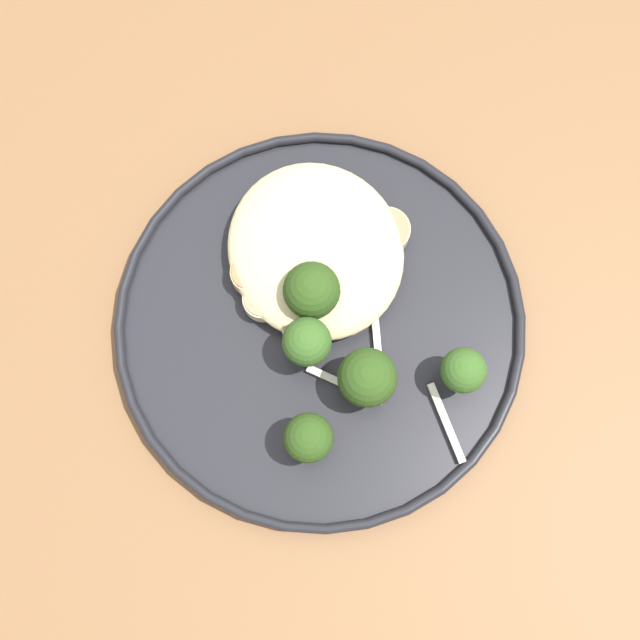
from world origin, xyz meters
TOP-DOWN VIEW (x-y plane):
  - ground at (0.00, 0.00)m, footprint 6.00×6.00m
  - wooden_dining_table at (0.00, 0.00)m, footprint 1.40×1.00m
  - dinner_plate at (-0.04, -0.03)m, footprint 0.29×0.29m
  - noodle_bed at (0.01, -0.05)m, footprint 0.13×0.12m
  - seared_scallop_left_edge at (-0.04, -0.02)m, footprint 0.03×0.03m
  - seared_scallop_right_edge at (0.04, -0.03)m, footprint 0.02×0.02m
  - seared_scallop_tilted_round at (-0.01, -0.03)m, footprint 0.03×0.03m
  - seared_scallop_large_seared at (0.01, 0.00)m, footprint 0.03×0.03m
  - seared_scallop_rear_pale at (-0.01, 0.00)m, footprint 0.03×0.03m
  - seared_scallop_on_noodles at (-0.03, -0.04)m, footprint 0.02×0.02m
  - seared_scallop_center_golden at (0.00, -0.10)m, footprint 0.03×0.03m
  - broccoli_floret_rear_charred at (-0.02, -0.03)m, footprint 0.04×0.04m
  - broccoli_floret_beside_noodles at (-0.06, -0.01)m, footprint 0.03×0.03m
  - broccoli_floret_front_edge at (-0.09, -0.04)m, footprint 0.04×0.04m
  - broccoli_floret_split_head at (-0.11, 0.01)m, footprint 0.03×0.03m
  - broccoli_floret_left_leaning at (-0.11, -0.10)m, footprint 0.03×0.03m
  - onion_sliver_pale_crescent at (-0.09, -0.03)m, footprint 0.05×0.04m
  - onion_sliver_curled_piece at (-0.06, -0.06)m, footprint 0.05×0.02m
  - onion_sliver_short_strip at (-0.14, -0.08)m, footprint 0.06×0.01m

SIDE VIEW (x-z plane):
  - ground at x=0.00m, z-range 0.00..0.00m
  - wooden_dining_table at x=0.00m, z-range 0.29..1.03m
  - dinner_plate at x=-0.04m, z-range 0.74..0.76m
  - onion_sliver_pale_crescent at x=-0.09m, z-range 0.75..0.76m
  - onion_sliver_curled_piece at x=-0.06m, z-range 0.75..0.76m
  - onion_sliver_short_strip at x=-0.14m, z-range 0.75..0.76m
  - seared_scallop_tilted_round at x=-0.01m, z-range 0.75..0.77m
  - seared_scallop_on_noodles at x=-0.03m, z-range 0.75..0.77m
  - seared_scallop_rear_pale at x=-0.01m, z-range 0.75..0.77m
  - seared_scallop_center_golden at x=0.00m, z-range 0.75..0.77m
  - seared_scallop_large_seared at x=0.01m, z-range 0.75..0.77m
  - seared_scallop_left_edge at x=-0.04m, z-range 0.75..0.77m
  - seared_scallop_right_edge at x=0.04m, z-range 0.75..0.77m
  - noodle_bed at x=0.01m, z-range 0.75..0.78m
  - broccoli_floret_left_leaning at x=-0.11m, z-range 0.76..0.80m
  - broccoli_floret_split_head at x=-0.11m, z-range 0.76..0.80m
  - broccoli_floret_front_edge at x=-0.09m, z-range 0.76..0.81m
  - broccoli_floret_rear_charred at x=-0.02m, z-range 0.76..0.81m
  - broccoli_floret_beside_noodles at x=-0.06m, z-range 0.76..0.81m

